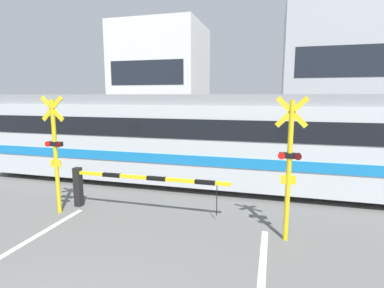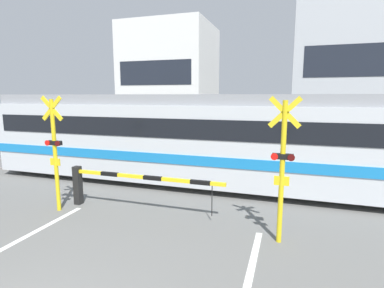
# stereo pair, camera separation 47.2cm
# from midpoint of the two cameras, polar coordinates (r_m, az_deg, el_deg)

# --- Properties ---
(rail_track_near) EXTENTS (50.00, 0.10, 0.08)m
(rail_track_near) POSITION_cam_midpoint_polar(r_m,az_deg,el_deg) (10.62, 1.49, -8.24)
(rail_track_near) COLOR gray
(rail_track_near) RESTS_ON ground_plane
(rail_track_far) EXTENTS (50.00, 0.10, 0.08)m
(rail_track_far) POSITION_cam_midpoint_polar(r_m,az_deg,el_deg) (11.94, 3.47, -6.27)
(rail_track_far) COLOR gray
(rail_track_far) RESTS_ON ground_plane
(commuter_train) EXTENTS (16.42, 2.88, 3.27)m
(commuter_train) POSITION_cam_midpoint_polar(r_m,az_deg,el_deg) (10.87, 3.53, 1.39)
(commuter_train) COLOR silver
(commuter_train) RESTS_ON ground_plane
(crossing_barrier_near) EXTENTS (4.58, 0.20, 1.16)m
(crossing_barrier_near) POSITION_cam_midpoint_polar(r_m,az_deg,el_deg) (8.79, -13.12, -6.97)
(crossing_barrier_near) COLOR black
(crossing_barrier_near) RESTS_ON ground_plane
(crossing_barrier_far) EXTENTS (4.58, 0.20, 1.16)m
(crossing_barrier_far) POSITION_cam_midpoint_polar(r_m,az_deg,el_deg) (13.92, 12.31, -0.98)
(crossing_barrier_far) COLOR black
(crossing_barrier_far) RESTS_ON ground_plane
(crossing_signal_left) EXTENTS (0.68, 0.15, 3.22)m
(crossing_signal_left) POSITION_cam_midpoint_polar(r_m,az_deg,el_deg) (8.96, -23.33, -0.84)
(crossing_signal_left) COLOR yellow
(crossing_signal_left) RESTS_ON ground_plane
(crossing_signal_right) EXTENTS (0.68, 0.15, 3.22)m
(crossing_signal_right) POSITION_cam_midpoint_polar(r_m,az_deg,el_deg) (6.76, 18.77, -3.64)
(crossing_signal_right) COLOR yellow
(crossing_signal_right) RESTS_ON ground_plane
(pedestrian) EXTENTS (0.38, 0.22, 1.67)m
(pedestrian) POSITION_cam_midpoint_polar(r_m,az_deg,el_deg) (17.72, 5.61, 1.83)
(pedestrian) COLOR #23232D
(pedestrian) RESTS_ON ground_plane
(building_left_of_street) EXTENTS (6.86, 6.44, 8.91)m
(building_left_of_street) POSITION_cam_midpoint_polar(r_m,az_deg,el_deg) (25.86, -3.53, 11.92)
(building_left_of_street) COLOR white
(building_left_of_street) RESTS_ON ground_plane
(building_right_of_street) EXTENTS (7.92, 6.44, 9.68)m
(building_right_of_street) POSITION_cam_midpoint_polar(r_m,az_deg,el_deg) (24.46, 28.65, 11.90)
(building_right_of_street) COLOR #B2B7BC
(building_right_of_street) RESTS_ON ground_plane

